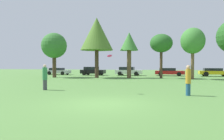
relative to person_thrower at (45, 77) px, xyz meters
The scene contains 14 objects.
ground_plane 6.62m from the person_thrower, 39.31° to the right, with size 120.00×120.00×0.00m, color #54843D.
person_thrower is the anchor object (origin of this frame).
person_catcher 9.21m from the person_thrower, ahead, with size 0.29×0.29×1.70m.
frisbee 4.90m from the person_thrower, ahead, with size 0.31×0.29×0.17m.
tree_0 14.63m from the person_thrower, 113.98° to the left, with size 3.38×3.38×5.97m.
tree_1 14.10m from the person_thrower, 89.81° to the left, with size 4.23×4.23×7.83m.
tree_2 14.99m from the person_thrower, 73.24° to the left, with size 2.35×2.35×5.90m.
tree_3 16.49m from the person_thrower, 59.28° to the left, with size 2.80×2.80×5.56m.
tree_4 17.78m from the person_thrower, 47.39° to the left, with size 2.77×2.77×6.03m.
parked_car_silver 21.77m from the person_thrower, 113.25° to the left, with size 4.00×2.08×1.16m.
parked_car_black 19.86m from the person_thrower, 96.97° to the left, with size 3.97×2.10×1.36m.
parked_car_white 20.24m from the person_thrower, 80.33° to the left, with size 4.23×2.20×1.36m.
parked_car_red 22.30m from the person_thrower, 64.33° to the left, with size 4.41×2.09×1.20m.
parked_car_yellow 25.39m from the person_thrower, 50.84° to the left, with size 4.46×2.02×1.20m.
Camera 1 is at (2.15, -8.95, 1.74)m, focal length 33.61 mm.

